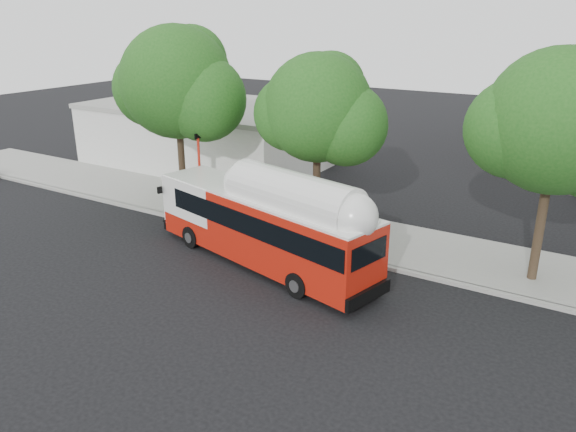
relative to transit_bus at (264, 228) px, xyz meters
The scene contains 10 objects.
ground 2.57m from the transit_bus, 54.63° to the right, with size 120.00×120.00×0.00m, color black.
sidewalk 5.28m from the transit_bus, 76.97° to the left, with size 60.00×5.00×0.15m, color gray.
curb_strip 3.02m from the transit_bus, 63.76° to the left, with size 60.00×0.30×0.15m, color gray.
red_curb_segment 3.36m from the transit_bus, 129.02° to the left, with size 10.00×0.32×0.16m, color maroon.
street_tree_left 9.73m from the transit_bus, 151.82° to the left, with size 6.67×5.80×9.74m.
street_tree_mid 6.18m from the transit_bus, 83.09° to the left, with size 5.75×5.00×8.62m.
street_tree_right 12.29m from the transit_bus, 21.95° to the left, with size 6.21×5.40×9.18m.
low_commercial_bldg 17.88m from the transit_bus, 136.05° to the left, with size 16.20×10.20×4.25m.
transit_bus is the anchor object (origin of this frame).
signal_pole 6.31m from the transit_bus, 154.22° to the left, with size 0.13×0.44×4.62m.
Camera 1 is at (11.13, -16.72, 10.23)m, focal length 35.00 mm.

